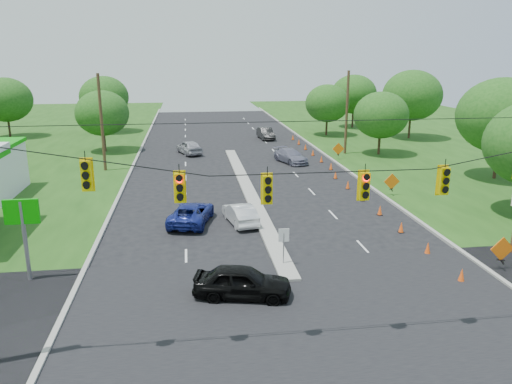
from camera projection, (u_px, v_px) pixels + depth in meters
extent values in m
plane|color=black|center=(311.00, 326.00, 20.11)|extent=(160.00, 160.00, 0.00)
cube|color=black|center=(311.00, 326.00, 20.11)|extent=(160.00, 14.00, 0.02)
cube|color=gray|center=(132.00, 170.00, 47.44)|extent=(0.25, 110.00, 0.16)
cube|color=gray|center=(337.00, 164.00, 50.10)|extent=(0.25, 110.00, 0.16)
cube|color=gray|center=(248.00, 191.00, 40.17)|extent=(1.00, 34.00, 0.18)
cylinder|color=gray|center=(284.00, 250.00, 25.61)|extent=(0.06, 0.06, 1.80)
cube|color=white|center=(284.00, 235.00, 25.39)|extent=(0.55, 0.04, 0.70)
cylinder|color=black|center=(324.00, 161.00, 17.30)|extent=(24.00, 0.04, 0.04)
cube|color=#FFDA02|center=(87.00, 176.00, 16.32)|extent=(0.34, 0.24, 1.00)
cube|color=#FFDA02|center=(180.00, 188.00, 16.85)|extent=(0.34, 0.24, 1.00)
cube|color=#FFDA02|center=(267.00, 190.00, 17.29)|extent=(0.34, 0.24, 1.00)
cube|color=#FFDA02|center=(364.00, 186.00, 17.75)|extent=(0.34, 0.24, 1.00)
cube|color=#FFDA02|center=(444.00, 181.00, 18.12)|extent=(0.34, 0.24, 1.00)
cylinder|color=#422D1C|center=(102.00, 123.00, 45.93)|extent=(0.28, 0.28, 9.00)
cylinder|color=#422D1C|center=(347.00, 113.00, 54.00)|extent=(0.28, 0.28, 9.00)
cylinder|color=gray|center=(25.00, 242.00, 23.67)|extent=(0.20, 0.20, 4.00)
cube|color=#049C04|center=(21.00, 212.00, 23.27)|extent=(1.60, 0.15, 1.20)
cone|color=#FF5514|center=(462.00, 275.00, 23.96)|extent=(0.32, 0.32, 0.70)
cone|color=#FF5514|center=(428.00, 248.00, 27.30)|extent=(0.32, 0.32, 0.70)
cone|color=#FF5514|center=(401.00, 227.00, 30.65)|extent=(0.32, 0.32, 0.70)
cone|color=#FF5514|center=(380.00, 210.00, 33.99)|extent=(0.32, 0.32, 0.70)
cone|color=#FF5514|center=(362.00, 196.00, 37.33)|extent=(0.32, 0.32, 0.70)
cone|color=#FF5514|center=(348.00, 185.00, 40.67)|extent=(0.32, 0.32, 0.70)
cone|color=#FF5514|center=(336.00, 175.00, 44.02)|extent=(0.32, 0.32, 0.70)
cone|color=#FF5514|center=(331.00, 166.00, 47.44)|extent=(0.32, 0.32, 0.70)
cone|color=#FF5514|center=(321.00, 159.00, 50.78)|extent=(0.32, 0.32, 0.70)
cone|color=#FF5514|center=(313.00, 152.00, 54.13)|extent=(0.32, 0.32, 0.70)
cone|color=#FF5514|center=(306.00, 147.00, 57.47)|extent=(0.32, 0.32, 0.70)
cone|color=#FF5514|center=(299.00, 142.00, 60.81)|extent=(0.32, 0.32, 0.70)
cone|color=#FF5514|center=(293.00, 137.00, 64.16)|extent=(0.32, 0.32, 0.70)
cube|color=black|center=(501.00, 260.00, 25.21)|extent=(0.06, 0.58, 0.26)
cube|color=black|center=(501.00, 260.00, 25.21)|extent=(0.06, 0.58, 0.26)
cube|color=orange|center=(502.00, 249.00, 25.05)|extent=(1.27, 0.05, 1.27)
cube|color=black|center=(391.00, 189.00, 38.58)|extent=(0.06, 0.58, 0.26)
cube|color=black|center=(391.00, 189.00, 38.58)|extent=(0.06, 0.58, 0.26)
cube|color=orange|center=(392.00, 182.00, 38.42)|extent=(1.27, 0.05, 1.27)
cube|color=black|center=(338.00, 155.00, 51.96)|extent=(0.06, 0.58, 0.26)
cube|color=black|center=(338.00, 155.00, 51.96)|extent=(0.06, 0.58, 0.26)
cube|color=orange|center=(338.00, 149.00, 51.80)|extent=(1.27, 0.05, 1.27)
cylinder|color=black|center=(9.00, 127.00, 65.72)|extent=(0.28, 0.28, 2.88)
ellipsoid|color=#194C14|center=(6.00, 100.00, 64.79)|extent=(6.72, 6.72, 5.76)
cylinder|color=black|center=(104.00, 141.00, 56.15)|extent=(0.28, 0.28, 2.52)
ellipsoid|color=#194C14|center=(102.00, 113.00, 55.33)|extent=(5.88, 5.88, 5.04)
cylinder|color=black|center=(106.00, 122.00, 70.16)|extent=(0.28, 0.28, 2.88)
ellipsoid|color=#194C14|center=(104.00, 97.00, 69.23)|extent=(6.72, 6.72, 5.76)
cylinder|color=black|center=(496.00, 161.00, 43.59)|extent=(0.28, 0.28, 3.24)
ellipsoid|color=#194C14|center=(502.00, 116.00, 42.54)|extent=(7.56, 7.56, 6.48)
cylinder|color=black|center=(379.00, 143.00, 54.36)|extent=(0.28, 0.28, 2.52)
ellipsoid|color=#194C14|center=(381.00, 115.00, 53.55)|extent=(5.88, 5.88, 5.04)
cylinder|color=black|center=(410.00, 126.00, 64.87)|extent=(0.28, 0.28, 3.24)
ellipsoid|color=#194C14|center=(412.00, 95.00, 63.82)|extent=(7.56, 7.56, 6.48)
cylinder|color=black|center=(353.00, 118.00, 74.90)|extent=(0.28, 0.28, 2.88)
ellipsoid|color=#194C14|center=(354.00, 94.00, 73.97)|extent=(6.72, 6.72, 5.76)
cylinder|color=black|center=(327.00, 126.00, 67.47)|extent=(0.28, 0.28, 2.52)
ellipsoid|color=#194C14|center=(327.00, 103.00, 66.66)|extent=(5.88, 5.88, 5.04)
imported|color=black|center=(242.00, 282.00, 22.32)|extent=(4.66, 2.68, 1.49)
imported|color=silver|center=(240.00, 214.00, 32.23)|extent=(2.15, 4.22, 1.33)
imported|color=navy|center=(191.00, 213.00, 32.26)|extent=(3.41, 5.35, 1.38)
imported|color=slate|center=(291.00, 156.00, 50.54)|extent=(3.34, 5.09, 1.37)
imported|color=#9C99A3|center=(189.00, 147.00, 54.89)|extent=(3.18, 4.85, 1.54)
imported|color=black|center=(266.00, 133.00, 64.72)|extent=(1.94, 4.62, 1.48)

